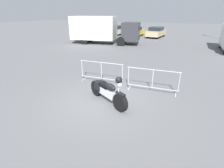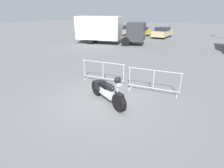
{
  "view_description": "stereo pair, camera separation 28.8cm",
  "coord_description": "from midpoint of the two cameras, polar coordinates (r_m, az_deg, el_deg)",
  "views": [
    {
      "loc": [
        3.24,
        -5.52,
        3.41
      ],
      "look_at": [
        0.22,
        0.43,
        0.65
      ],
      "focal_mm": 28.0,
      "sensor_mm": 36.0,
      "label": 1
    },
    {
      "loc": [
        3.49,
        -5.39,
        3.41
      ],
      "look_at": [
        0.22,
        0.43,
        0.65
      ],
      "focal_mm": 28.0,
      "sensor_mm": 36.0,
      "label": 2
    }
  ],
  "objects": [
    {
      "name": "parked_car_blue",
      "position": [
        29.99,
        -4.9,
        17.23
      ],
      "size": [
        1.94,
        4.26,
        1.41
      ],
      "rotation": [
        0.0,
        0.0,
        1.51
      ],
      "color": "#284799",
      "rests_on": "ground"
    },
    {
      "name": "crowd_barrier_far",
      "position": [
        8.05,
        12.1,
        1.19
      ],
      "size": [
        2.34,
        0.67,
        1.07
      ],
      "rotation": [
        0.0,
        0.0,
        0.11
      ],
      "color": "#9EA0A5",
      "rests_on": "ground"
    },
    {
      "name": "ground_plane",
      "position": [
        7.26,
        -4.27,
        -5.61
      ],
      "size": [
        120.0,
        120.0,
        0.0
      ],
      "primitive_type": "plane",
      "color": "#5B5B5E"
    },
    {
      "name": "parked_car_yellow",
      "position": [
        27.53,
        7.17,
        16.62
      ],
      "size": [
        1.85,
        4.07,
        1.35
      ],
      "rotation": [
        0.0,
        0.0,
        1.51
      ],
      "color": "yellow",
      "rests_on": "ground"
    },
    {
      "name": "parked_car_tan",
      "position": [
        26.91,
        13.94,
        16.14
      ],
      "size": [
        2.0,
        4.39,
        1.46
      ],
      "rotation": [
        0.0,
        0.0,
        1.51
      ],
      "color": "tan",
      "rests_on": "ground"
    },
    {
      "name": "crowd_barrier_near",
      "position": [
        9.03,
        -4.38,
        3.98
      ],
      "size": [
        2.34,
        0.67,
        1.07
      ],
      "rotation": [
        0.0,
        0.0,
        0.11
      ],
      "color": "#9EA0A5",
      "rests_on": "ground"
    },
    {
      "name": "motorcycle",
      "position": [
        6.96,
        -2.68,
        -2.28
      ],
      "size": [
        2.15,
        1.22,
        1.31
      ],
      "rotation": [
        0.0,
        0.0,
        -0.47
      ],
      "color": "black",
      "rests_on": "ground"
    },
    {
      "name": "parked_car_silver",
      "position": [
        28.96,
        1.24,
        17.16
      ],
      "size": [
        1.99,
        4.38,
        1.45
      ],
      "rotation": [
        0.0,
        0.0,
        1.51
      ],
      "color": "#B7BABF",
      "rests_on": "ground"
    },
    {
      "name": "box_truck",
      "position": [
        20.78,
        -3.98,
        17.51
      ],
      "size": [
        8.01,
        3.89,
        2.98
      ],
      "rotation": [
        0.0,
        0.0,
        0.22
      ],
      "color": "silver",
      "rests_on": "ground"
    }
  ]
}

